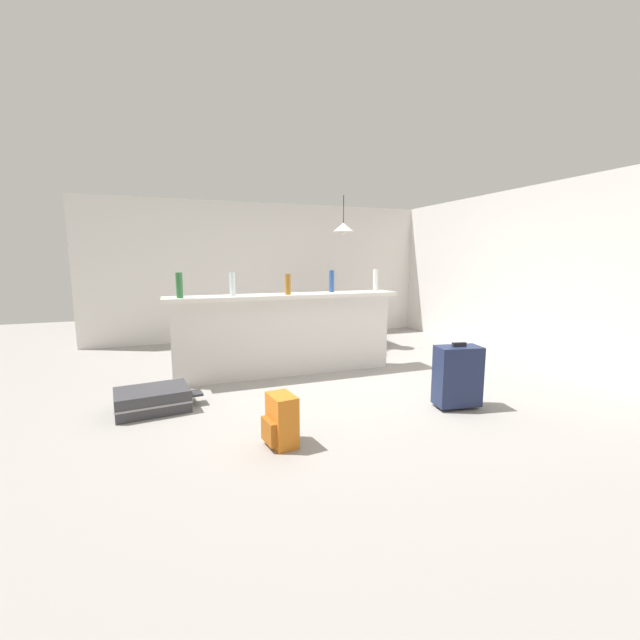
% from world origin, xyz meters
% --- Properties ---
extents(ground_plane, '(13.00, 13.00, 0.05)m').
position_xyz_m(ground_plane, '(0.00, 0.00, -0.03)').
color(ground_plane, gray).
extents(wall_back, '(6.60, 0.10, 2.50)m').
position_xyz_m(wall_back, '(0.00, 3.05, 1.25)').
color(wall_back, silver).
rests_on(wall_back, ground_plane).
extents(wall_right, '(0.10, 6.00, 2.50)m').
position_xyz_m(wall_right, '(3.05, 0.30, 1.25)').
color(wall_right, silver).
rests_on(wall_right, ground_plane).
extents(partition_half_wall, '(2.80, 0.20, 1.00)m').
position_xyz_m(partition_half_wall, '(-0.45, 0.42, 0.50)').
color(partition_half_wall, silver).
rests_on(partition_half_wall, ground_plane).
extents(bar_countertop, '(2.96, 0.40, 0.05)m').
position_xyz_m(bar_countertop, '(-0.45, 0.42, 1.02)').
color(bar_countertop, white).
rests_on(bar_countertop, partition_half_wall).
extents(bottle_green, '(0.07, 0.07, 0.29)m').
position_xyz_m(bottle_green, '(-1.72, 0.35, 1.19)').
color(bottle_green, '#2D6B38').
rests_on(bottle_green, bar_countertop).
extents(bottle_clear, '(0.07, 0.07, 0.28)m').
position_xyz_m(bottle_clear, '(-1.11, 0.42, 1.19)').
color(bottle_clear, silver).
rests_on(bottle_clear, bar_countertop).
extents(bottle_amber, '(0.07, 0.07, 0.26)m').
position_xyz_m(bottle_amber, '(-0.45, 0.34, 1.18)').
color(bottle_amber, '#9E661E').
rests_on(bottle_amber, bar_countertop).
extents(bottle_blue, '(0.07, 0.07, 0.29)m').
position_xyz_m(bottle_blue, '(0.20, 0.50, 1.19)').
color(bottle_blue, '#284C89').
rests_on(bottle_blue, bar_countertop).
extents(bottle_white, '(0.07, 0.07, 0.30)m').
position_xyz_m(bottle_white, '(0.84, 0.46, 1.20)').
color(bottle_white, silver).
rests_on(bottle_white, bar_countertop).
extents(dining_table, '(1.10, 0.80, 0.74)m').
position_xyz_m(dining_table, '(0.97, 1.77, 0.65)').
color(dining_table, '#332319').
rests_on(dining_table, ground_plane).
extents(dining_chair_near_partition, '(0.47, 0.47, 0.93)m').
position_xyz_m(dining_chair_near_partition, '(0.86, 1.23, 0.52)').
color(dining_chair_near_partition, black).
rests_on(dining_chair_near_partition, ground_plane).
extents(pendant_lamp, '(0.34, 0.34, 0.62)m').
position_xyz_m(pendant_lamp, '(0.89, 1.69, 1.99)').
color(pendant_lamp, black).
extents(suitcase_flat_charcoal, '(0.86, 0.58, 0.22)m').
position_xyz_m(suitcase_flat_charcoal, '(-2.04, -0.33, 0.11)').
color(suitcase_flat_charcoal, '#38383D').
rests_on(suitcase_flat_charcoal, ground_plane).
extents(suitcase_upright_navy, '(0.47, 0.31, 0.67)m').
position_xyz_m(suitcase_upright_navy, '(0.84, -1.31, 0.33)').
color(suitcase_upright_navy, '#1E284C').
rests_on(suitcase_upright_navy, ground_plane).
extents(backpack_orange, '(0.28, 0.30, 0.42)m').
position_xyz_m(backpack_orange, '(-1.04, -1.51, 0.20)').
color(backpack_orange, orange).
rests_on(backpack_orange, ground_plane).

